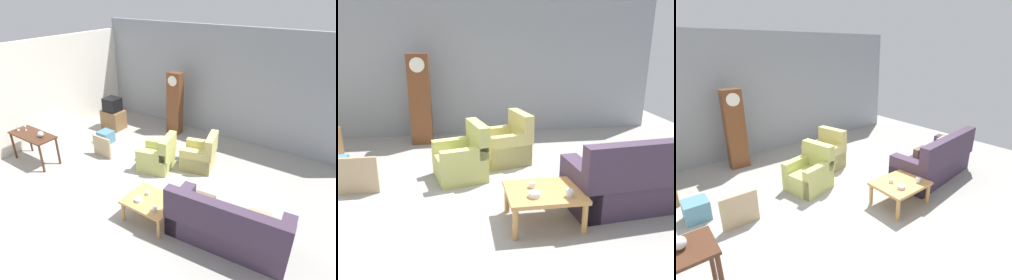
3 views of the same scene
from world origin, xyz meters
TOP-DOWN VIEW (x-y plane):
  - ground_plane at (0.00, 0.00)m, footprint 10.40×10.40m
  - garage_door_wall at (0.00, 3.60)m, footprint 8.40×0.16m
  - pegboard_wall_left at (-4.20, 0.40)m, footprint 0.12×6.40m
  - couch_floral at (2.01, -0.42)m, footprint 2.17×1.06m
  - armchair_olive_near at (-0.44, 0.91)m, footprint 0.95×0.93m
  - armchair_olive_far at (0.40, 1.55)m, footprint 0.95×0.93m
  - coffee_table_wood at (0.53, -0.67)m, footprint 0.96×0.76m
  - console_table_dark at (-3.26, -0.59)m, footprint 1.30×0.56m
  - grandfather_clock at (-1.24, 2.91)m, footprint 0.44×0.30m
  - tv_stand_cabinet at (-3.06, 2.08)m, footprint 0.68×0.52m
  - tv_crt at (-3.06, 2.08)m, footprint 0.48×0.44m
  - framed_picture_leaning at (-2.01, 0.54)m, footprint 0.60×0.05m
  - storage_box_blue at (-2.54, 1.20)m, footprint 0.40×0.39m
  - glass_dome_cloche at (-2.95, -0.55)m, footprint 0.15×0.15m
  - cup_white_porcelain at (0.40, -0.56)m, footprint 0.08×0.08m
  - cup_blue_rimmed at (0.79, -0.87)m, footprint 0.08×0.08m
  - bowl_white_stacked at (0.37, -0.82)m, footprint 0.15×0.15m
  - wine_glass_tall at (-3.75, -0.66)m, footprint 0.07×0.07m
  - wine_glass_mid at (-3.58, -0.55)m, footprint 0.06×0.06m

SIDE VIEW (x-z plane):
  - ground_plane at x=0.00m, z-range 0.00..0.00m
  - storage_box_blue at x=-2.54m, z-range 0.00..0.35m
  - framed_picture_leaning at x=-2.01m, z-range 0.00..0.58m
  - tv_stand_cabinet at x=-3.06m, z-range 0.00..0.60m
  - armchair_olive_near at x=-0.44m, z-range -0.15..0.77m
  - armchair_olive_far at x=0.40m, z-range -0.15..0.77m
  - couch_floral at x=2.01m, z-range -0.17..0.87m
  - coffee_table_wood at x=0.53m, z-range 0.16..0.61m
  - bowl_white_stacked at x=0.37m, z-range 0.45..0.51m
  - cup_white_porcelain at x=0.40m, z-range 0.45..0.52m
  - cup_blue_rimmed at x=0.79m, z-range 0.45..0.54m
  - console_table_dark at x=-3.26m, z-range 0.28..1.06m
  - tv_crt at x=-3.06m, z-range 0.60..1.02m
  - glass_dome_cloche at x=-2.95m, z-range 0.78..0.93m
  - wine_glass_tall at x=-3.75m, z-range 0.81..1.02m
  - wine_glass_mid at x=-3.58m, z-range 0.81..1.03m
  - grandfather_clock at x=-1.24m, z-range 0.01..1.91m
  - pegboard_wall_left at x=-4.20m, z-range 0.00..2.88m
  - garage_door_wall at x=0.00m, z-range 0.00..3.20m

